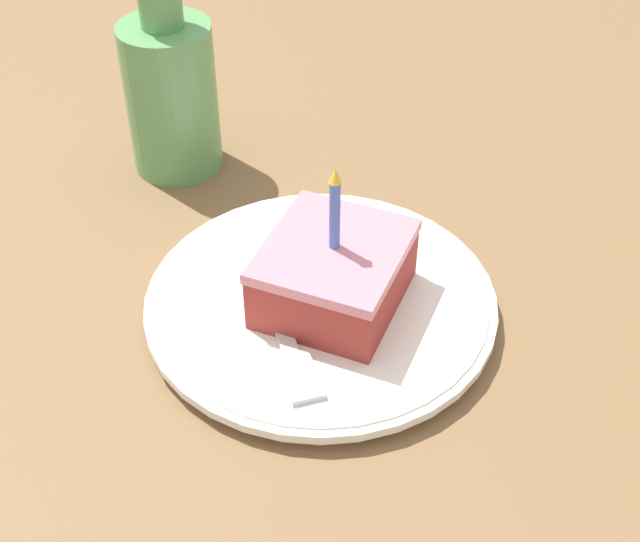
{
  "coord_description": "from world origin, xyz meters",
  "views": [
    {
      "loc": [
        -0.2,
        0.46,
        0.48
      ],
      "look_at": [
        -0.01,
        0.0,
        0.04
      ],
      "focal_mm": 50.0,
      "sensor_mm": 36.0,
      "label": 1
    }
  ],
  "objects_px": {
    "plate": "(320,305)",
    "cake_slice": "(334,273)",
    "bottle": "(171,91)",
    "fork": "(283,332)"
  },
  "relations": [
    {
      "from": "plate",
      "to": "bottle",
      "type": "distance_m",
      "value": 0.26
    },
    {
      "from": "cake_slice",
      "to": "fork",
      "type": "distance_m",
      "value": 0.06
    },
    {
      "from": "plate",
      "to": "bottle",
      "type": "height_order",
      "value": "bottle"
    },
    {
      "from": "plate",
      "to": "bottle",
      "type": "relative_size",
      "value": 1.41
    },
    {
      "from": "cake_slice",
      "to": "bottle",
      "type": "relative_size",
      "value": 0.63
    },
    {
      "from": "fork",
      "to": "bottle",
      "type": "height_order",
      "value": "bottle"
    },
    {
      "from": "plate",
      "to": "cake_slice",
      "type": "height_order",
      "value": "cake_slice"
    },
    {
      "from": "cake_slice",
      "to": "fork",
      "type": "relative_size",
      "value": 0.88
    },
    {
      "from": "cake_slice",
      "to": "bottle",
      "type": "distance_m",
      "value": 0.26
    },
    {
      "from": "cake_slice",
      "to": "bottle",
      "type": "xyz_separation_m",
      "value": [
        0.21,
        -0.14,
        0.03
      ]
    }
  ]
}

